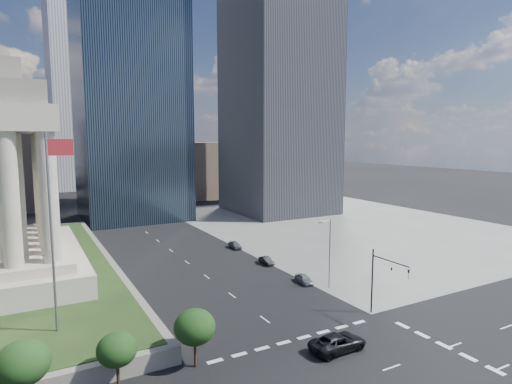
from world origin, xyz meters
TOP-DOWN VIEW (x-y plane):
  - ground at (0.00, 100.00)m, footprint 500.00×500.00m
  - sidewalk_ne at (46.00, 60.00)m, footprint 68.00×90.00m
  - flagpole at (-21.83, 24.00)m, footprint 2.52×0.24m
  - midrise_glass at (2.00, 95.00)m, footprint 26.00×26.00m
  - highrise_ne at (42.00, 85.00)m, footprint 26.00×28.00m
  - building_filler_ne at (32.00, 130.00)m, footprint 20.00×30.00m
  - traffic_signal_ne at (12.50, 13.70)m, footprint 0.30×5.74m
  - street_lamp_north at (13.33, 25.00)m, footprint 2.13×0.22m
  - pickup_truck at (2.74, 10.00)m, footprint 6.18×2.98m
  - parked_sedan_near at (11.50, 28.34)m, footprint 2.10×4.03m
  - parked_sedan_mid at (11.50, 39.43)m, footprint 1.50×3.77m
  - parked_sedan_far at (11.50, 51.62)m, footprint 1.85×4.15m

SIDE VIEW (x-z plane):
  - ground at x=0.00m, z-range 0.00..0.00m
  - sidewalk_ne at x=46.00m, z-range 0.00..0.03m
  - parked_sedan_mid at x=11.50m, z-range 0.00..1.22m
  - parked_sedan_near at x=11.50m, z-range 0.00..1.31m
  - parked_sedan_far at x=11.50m, z-range 0.00..1.38m
  - pickup_truck at x=2.74m, z-range 0.00..1.70m
  - traffic_signal_ne at x=12.50m, z-range 1.25..9.25m
  - street_lamp_north at x=13.33m, z-range 0.66..10.66m
  - building_filler_ne at x=32.00m, z-range 0.00..20.00m
  - flagpole at x=-21.83m, z-range 3.11..23.11m
  - midrise_glass at x=2.00m, z-range 0.00..60.00m
  - highrise_ne at x=42.00m, z-range 0.00..100.00m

